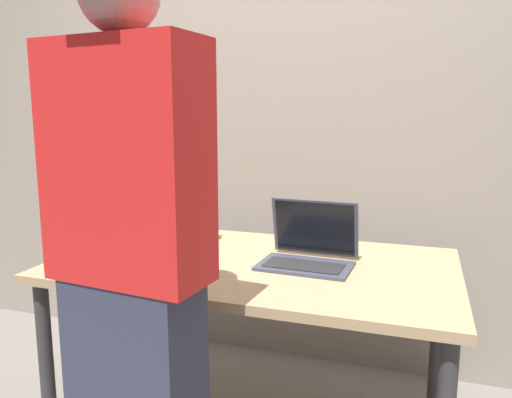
# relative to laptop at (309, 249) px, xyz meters

# --- Properties ---
(desk) EXTENTS (1.54, 0.89, 0.75)m
(desk) POSITION_rel_laptop_xyz_m (-0.21, -0.04, -0.13)
(desk) COLOR #9E8460
(desk) RESTS_ON ground
(laptop) EXTENTS (0.36, 0.29, 0.24)m
(laptop) POSITION_rel_laptop_xyz_m (0.00, 0.00, 0.00)
(laptop) COLOR #383D4C
(laptop) RESTS_ON desk
(beer_bottle_amber) EXTENTS (0.06, 0.06, 0.27)m
(beer_bottle_amber) POSITION_rel_laptop_xyz_m (-0.61, 0.12, 0.05)
(beer_bottle_amber) COLOR #1E5123
(beer_bottle_amber) RESTS_ON desk
(beer_bottle_green) EXTENTS (0.06, 0.06, 0.30)m
(beer_bottle_green) POSITION_rel_laptop_xyz_m (-0.52, 0.07, 0.06)
(beer_bottle_green) COLOR brown
(beer_bottle_green) RESTS_ON desk
(beer_bottle_brown) EXTENTS (0.07, 0.07, 0.34)m
(beer_bottle_brown) POSITION_rel_laptop_xyz_m (-0.57, 0.00, 0.07)
(beer_bottle_brown) COLOR #472B14
(beer_bottle_brown) RESTS_ON desk
(beer_bottle_dark) EXTENTS (0.06, 0.06, 0.31)m
(beer_bottle_dark) POSITION_rel_laptop_xyz_m (-0.51, 0.15, 0.06)
(beer_bottle_dark) COLOR #333333
(beer_bottle_dark) RESTS_ON desk
(person_figure) EXTENTS (0.45, 0.30, 1.75)m
(person_figure) POSITION_rel_laptop_xyz_m (-0.33, -0.72, 0.09)
(person_figure) COLOR #2D3347
(person_figure) RESTS_ON ground
(back_wall) EXTENTS (6.00, 0.10, 2.60)m
(back_wall) POSITION_rel_laptop_xyz_m (-0.21, 0.72, 0.49)
(back_wall) COLOR gray
(back_wall) RESTS_ON ground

